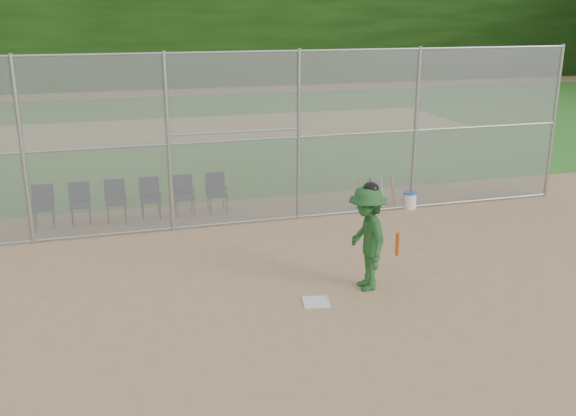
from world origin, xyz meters
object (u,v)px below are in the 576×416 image
object	(u,v)px
batter_at_plate	(367,238)
water_cooler	(410,200)
chair_0	(43,207)
home_plate	(316,302)

from	to	relation	value
batter_at_plate	water_cooler	size ratio (longest dim) A/B	4.58
chair_0	batter_at_plate	bearing A→B (deg)	-42.38
water_cooler	chair_0	size ratio (longest dim) A/B	0.45
home_plate	water_cooler	size ratio (longest dim) A/B	1.02
water_cooler	batter_at_plate	bearing A→B (deg)	-125.54
home_plate	water_cooler	xyz separation A→B (m)	(4.05, 4.52, 0.21)
water_cooler	chair_0	world-z (taller)	chair_0
batter_at_plate	chair_0	bearing A→B (deg)	137.62
water_cooler	chair_0	xyz separation A→B (m)	(-8.78, 1.10, 0.26)
water_cooler	home_plate	bearing A→B (deg)	-131.84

